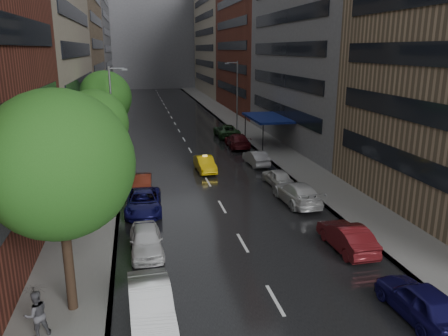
{
  "coord_description": "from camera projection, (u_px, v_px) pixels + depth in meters",
  "views": [
    {
      "loc": [
        -5.58,
        -12.19,
        10.69
      ],
      "look_at": [
        0.0,
        15.34,
        3.0
      ],
      "focal_mm": 35.0,
      "sensor_mm": 36.0,
      "label": 1
    }
  ],
  "objects": [
    {
      "name": "taxi",
      "position": [
        205.0,
        164.0,
        39.23
      ],
      "size": [
        1.64,
        4.21,
        1.36
      ],
      "primitive_type": "imported",
      "rotation": [
        0.0,
        0.0,
        0.05
      ],
      "color": "yellow",
      "rests_on": "ground"
    },
    {
      "name": "tree_mid",
      "position": [
        94.0,
        124.0,
        31.57
      ],
      "size": [
        4.97,
        4.97,
        7.93
      ],
      "color": "#382619",
      "rests_on": "ground"
    },
    {
      "name": "buildings_left",
      "position": [
        65.0,
        11.0,
        63.89
      ],
      "size": [
        8.0,
        108.0,
        38.0
      ],
      "color": "maroon",
      "rests_on": "ground"
    },
    {
      "name": "building_far",
      "position": [
        152.0,
        29.0,
        122.74
      ],
      "size": [
        40.0,
        14.0,
        32.0
      ],
      "primitive_type": "cube",
      "color": "slate",
      "rests_on": "ground"
    },
    {
      "name": "parked_cars_left",
      "position": [
        145.0,
        224.0,
        25.59
      ],
      "size": [
        2.58,
        21.54,
        1.59
      ],
      "color": "white",
      "rests_on": "ground"
    },
    {
      "name": "road",
      "position": [
        176.0,
        126.0,
        62.68
      ],
      "size": [
        14.0,
        140.0,
        0.01
      ],
      "primitive_type": "cube",
      "color": "black",
      "rests_on": "ground"
    },
    {
      "name": "sidewalk_right",
      "position": [
        237.0,
        123.0,
        64.38
      ],
      "size": [
        4.0,
        140.0,
        0.15
      ],
      "primitive_type": "cube",
      "color": "gray",
      "rests_on": "ground"
    },
    {
      "name": "street_lamp_left",
      "position": [
        113.0,
        113.0,
        41.0
      ],
      "size": [
        1.74,
        0.22,
        9.0
      ],
      "color": "gray",
      "rests_on": "sidewalk_left"
    },
    {
      "name": "street_lamp_right",
      "position": [
        237.0,
        94.0,
        58.14
      ],
      "size": [
        1.74,
        0.22,
        9.0
      ],
      "color": "gray",
      "rests_on": "sidewalk_right"
    },
    {
      "name": "tree_far",
      "position": [
        105.0,
        97.0,
        44.74
      ],
      "size": [
        5.39,
        5.39,
        8.6
      ],
      "color": "#382619",
      "rests_on": "ground"
    },
    {
      "name": "parked_cars_right",
      "position": [
        265.0,
        165.0,
        38.59
      ],
      "size": [
        2.62,
        44.01,
        1.58
      ],
      "color": "#110E44",
      "rests_on": "ground"
    },
    {
      "name": "awning",
      "position": [
        267.0,
        118.0,
        49.39
      ],
      "size": [
        4.0,
        8.0,
        3.12
      ],
      "color": "navy",
      "rests_on": "sidewalk_right"
    },
    {
      "name": "tree_near",
      "position": [
        58.0,
        165.0,
        16.73
      ],
      "size": [
        5.85,
        5.85,
        9.32
      ],
      "color": "#382619",
      "rests_on": "ground"
    },
    {
      "name": "ped_black_umbrella",
      "position": [
        36.0,
        307.0,
        16.25
      ],
      "size": [
        1.13,
        1.04,
        2.09
      ],
      "color": "#454549",
      "rests_on": "sidewalk_left"
    },
    {
      "name": "buildings_right",
      "position": [
        266.0,
        20.0,
        67.92
      ],
      "size": [
        8.05,
        109.1,
        36.0
      ],
      "color": "#937A5B",
      "rests_on": "ground"
    },
    {
      "name": "sidewalk_left",
      "position": [
        112.0,
        127.0,
        60.93
      ],
      "size": [
        4.0,
        140.0,
        0.15
      ],
      "primitive_type": "cube",
      "color": "gray",
      "rests_on": "ground"
    }
  ]
}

